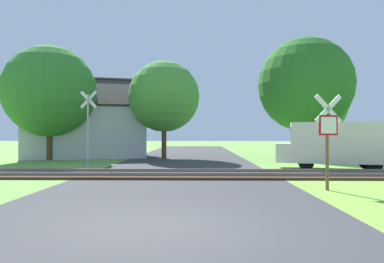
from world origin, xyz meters
name	(u,v)px	position (x,y,z in m)	size (l,w,h in m)	color
ground_plane	(154,228)	(0.00, 0.00, 0.00)	(160.00, 160.00, 0.00)	#6B9942
road_asphalt	(165,205)	(0.00, 2.00, 0.00)	(7.86, 80.00, 0.01)	#38383A
rail_track	(179,175)	(0.00, 7.65, 0.06)	(60.00, 2.60, 0.22)	#422D1E
stop_sign_near	(328,134)	(4.64, 4.18, 1.69)	(0.87, 0.21, 2.87)	brown
crossing_sign_far	(88,124)	(-4.59, 10.37, 2.18)	(0.87, 0.19, 3.81)	#9E9EA5
house	(88,129)	(-7.50, 19.25, 2.04)	(9.84, 8.16, 5.96)	#B7B7BC
tree_center	(164,97)	(-1.62, 17.52, 4.30)	(4.91, 4.91, 6.76)	#513823
tree_left	(50,91)	(-8.92, 15.96, 4.48)	(5.92, 5.92, 7.44)	#513823
tree_right	(305,85)	(8.53, 18.83, 5.28)	(6.81, 6.81, 8.68)	#513823
tree_far	(317,105)	(10.28, 21.41, 4.04)	(4.70, 4.70, 6.40)	#513823
mail_truck	(333,144)	(7.17, 10.30, 1.24)	(5.20, 2.96, 2.24)	silver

